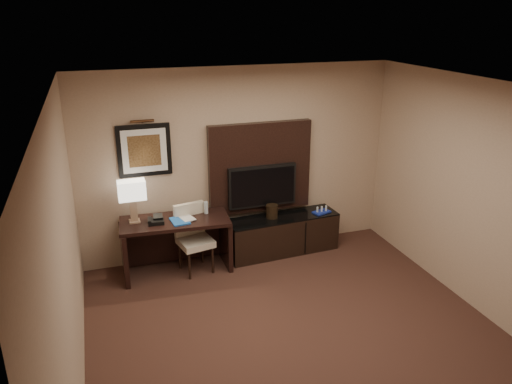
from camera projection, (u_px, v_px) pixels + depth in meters
name	position (u px, v px, depth m)	size (l,w,h in m)	color
floor	(306.00, 349.00, 5.32)	(4.50, 5.00, 0.01)	#371E19
ceiling	(317.00, 95.00, 4.38)	(4.50, 5.00, 0.01)	silver
wall_back	(239.00, 163.00, 7.07)	(4.50, 0.01, 2.70)	tan
wall_left	(66.00, 270.00, 4.19)	(0.01, 5.00, 2.70)	tan
wall_right	(498.00, 207.00, 5.51)	(0.01, 5.00, 2.70)	tan
desk	(176.00, 246.00, 6.76)	(1.44, 0.62, 0.77)	black
credenza	(282.00, 234.00, 7.34)	(1.64, 0.46, 0.57)	black
tv_wall_panel	(260.00, 167.00, 7.13)	(1.50, 0.12, 1.30)	black
tv	(262.00, 186.00, 7.13)	(1.00, 0.08, 0.60)	black
artwork	(144.00, 150.00, 6.57)	(0.70, 0.04, 0.70)	black
picture_light	(142.00, 121.00, 6.39)	(0.04, 0.04, 0.30)	#3F2514
desk_chair	(195.00, 241.00, 6.75)	(0.43, 0.49, 0.89)	beige
table_lamp	(133.00, 203.00, 6.47)	(0.32, 0.18, 0.53)	#9C7C61
desk_phone	(156.00, 220.00, 6.50)	(0.20, 0.18, 0.10)	black
blue_folder	(180.00, 221.00, 6.57)	(0.22, 0.29, 0.02)	blue
book	(181.00, 213.00, 6.56)	(0.16, 0.02, 0.22)	#AEA789
water_bottle	(206.00, 208.00, 6.80)	(0.06, 0.06, 0.17)	silver
ice_bucket	(272.00, 211.00, 7.18)	(0.17, 0.17, 0.19)	black
minibar_tray	(322.00, 210.00, 7.37)	(0.26, 0.15, 0.09)	#172B98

